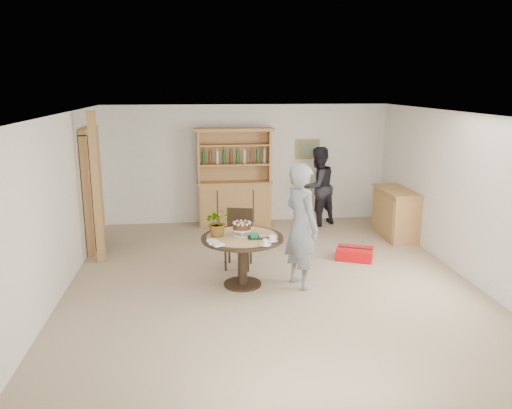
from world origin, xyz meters
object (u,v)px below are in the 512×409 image
object	(u,v)px
hutch	(234,193)
sideboard	(395,213)
dining_chair	(239,234)
dining_table	(242,246)
teen_boy	(301,226)
adult_person	(318,186)
red_suitcase	(355,254)

from	to	relation	value
hutch	sideboard	distance (m)	3.29
dining_chair	dining_table	bearing A→B (deg)	-77.99
hutch	teen_boy	size ratio (longest dim) A/B	1.11
sideboard	dining_chair	bearing A→B (deg)	-158.41
sideboard	teen_boy	xyz separation A→B (m)	(-2.32, -2.18, 0.44)
hutch	sideboard	size ratio (longest dim) A/B	1.62
adult_person	teen_boy	bearing A→B (deg)	42.57
hutch	dining_table	size ratio (longest dim) A/B	1.70
sideboard	dining_table	bearing A→B (deg)	-146.81
hutch	adult_person	world-z (taller)	hutch
dining_table	teen_boy	distance (m)	0.91
hutch	teen_boy	distance (m)	3.50
dining_table	dining_chair	world-z (taller)	dining_chair
hutch	sideboard	world-z (taller)	hutch
dining_table	adult_person	xyz separation A→B (m)	(1.86, 3.08, 0.23)
dining_chair	red_suitcase	world-z (taller)	dining_chair
teen_boy	red_suitcase	world-z (taller)	teen_boy
dining_table	red_suitcase	bearing A→B (deg)	23.97
teen_boy	adult_person	bearing A→B (deg)	-41.18
teen_boy	adult_person	xyz separation A→B (m)	(1.01, 3.18, -0.09)
red_suitcase	teen_boy	bearing A→B (deg)	-115.55
dining_chair	sideboard	bearing A→B (deg)	34.86
dining_chair	adult_person	distance (m)	2.92
sideboard	red_suitcase	world-z (taller)	sideboard
dining_table	adult_person	size ratio (longest dim) A/B	0.72
sideboard	adult_person	bearing A→B (deg)	142.62
teen_boy	dining_chair	bearing A→B (deg)	18.42
hutch	red_suitcase	distance (m)	3.12
sideboard	teen_boy	bearing A→B (deg)	-136.88
adult_person	dining_chair	bearing A→B (deg)	20.89
dining_table	hutch	bearing A→B (deg)	87.70
adult_person	red_suitcase	bearing A→B (deg)	63.80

